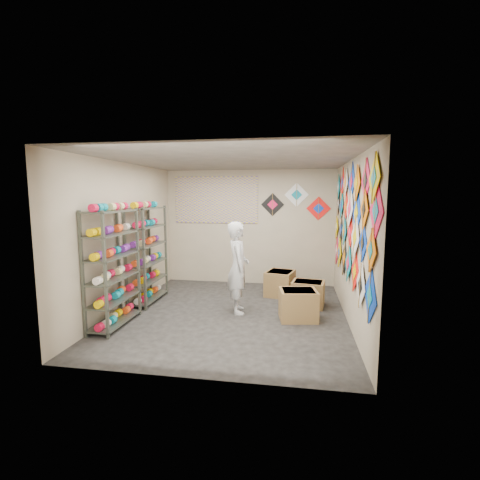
% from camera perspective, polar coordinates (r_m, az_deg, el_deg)
% --- Properties ---
extents(ground, '(4.50, 4.50, 0.00)m').
position_cam_1_polar(ground, '(6.37, -1.36, -12.00)').
color(ground, black).
extents(room_walls, '(4.50, 4.50, 4.50)m').
position_cam_1_polar(room_walls, '(6.03, -1.40, 2.91)').
color(room_walls, tan).
rests_on(room_walls, ground).
extents(shelf_rack_front, '(0.40, 1.10, 1.90)m').
position_cam_1_polar(shelf_rack_front, '(5.95, -20.15, -4.38)').
color(shelf_rack_front, '#4C5147').
rests_on(shelf_rack_front, ground).
extents(shelf_rack_back, '(0.40, 1.10, 1.90)m').
position_cam_1_polar(shelf_rack_back, '(7.08, -14.99, -2.33)').
color(shelf_rack_back, '#4C5147').
rests_on(shelf_rack_back, ground).
extents(string_spools, '(0.12, 2.36, 0.12)m').
position_cam_1_polar(string_spools, '(6.49, -17.37, -2.45)').
color(string_spools, '#FE1344').
rests_on(string_spools, ground).
extents(kite_wall_display, '(0.06, 4.32, 2.06)m').
position_cam_1_polar(kite_wall_display, '(5.91, 17.69, 2.47)').
color(kite_wall_display, '#0A3AC1').
rests_on(kite_wall_display, room_walls).
extents(back_wall_kites, '(1.60, 0.02, 0.86)m').
position_cam_1_polar(back_wall_kites, '(8.15, 9.17, 6.09)').
color(back_wall_kites, black).
rests_on(back_wall_kites, room_walls).
extents(poster, '(2.00, 0.01, 1.10)m').
position_cam_1_polar(poster, '(8.36, -3.96, 6.59)').
color(poster, '#654DA8').
rests_on(poster, room_walls).
extents(shopkeeper, '(0.80, 0.70, 1.65)m').
position_cam_1_polar(shopkeeper, '(6.25, -0.33, -4.53)').
color(shopkeeper, beige).
rests_on(shopkeeper, ground).
extents(carton_a, '(0.69, 0.61, 0.52)m').
position_cam_1_polar(carton_a, '(6.11, 9.52, -10.43)').
color(carton_a, brown).
rests_on(carton_a, ground).
extents(carton_b, '(0.66, 0.57, 0.48)m').
position_cam_1_polar(carton_b, '(6.84, 11.09, -8.66)').
color(carton_b, brown).
rests_on(carton_b, ground).
extents(carton_c, '(0.67, 0.71, 0.52)m').
position_cam_1_polar(carton_c, '(7.45, 6.58, -7.07)').
color(carton_c, brown).
rests_on(carton_c, ground).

